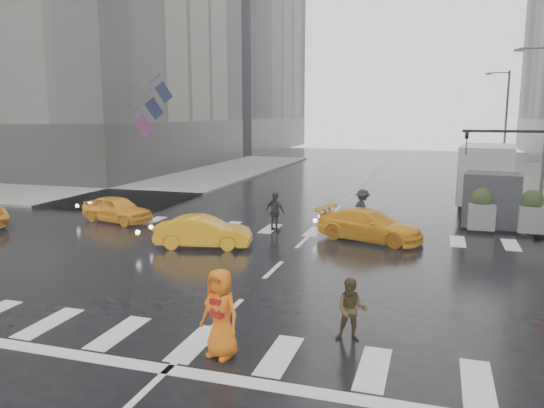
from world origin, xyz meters
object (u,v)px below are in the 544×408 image
(taxi_mid, at_px, (203,232))
(box_truck, at_px, (488,180))
(taxi_front, at_px, (117,209))
(pedestrian_brown, at_px, (351,310))
(pedestrian_orange, at_px, (220,313))
(traffic_signal_pole, at_px, (537,160))

(taxi_mid, height_order, box_truck, box_truck)
(taxi_front, xyz_separation_m, box_truck, (16.93, 6.38, 1.26))
(taxi_front, height_order, box_truck, box_truck)
(taxi_mid, bearing_deg, pedestrian_brown, -147.25)
(pedestrian_brown, height_order, box_truck, box_truck)
(pedestrian_brown, xyz_separation_m, pedestrian_orange, (-2.53, -1.64, 0.24))
(pedestrian_orange, height_order, taxi_mid, pedestrian_orange)
(traffic_signal_pole, bearing_deg, pedestrian_brown, -113.95)
(taxi_front, relative_size, box_truck, 0.55)
(pedestrian_brown, relative_size, box_truck, 0.22)
(box_truck, bearing_deg, pedestrian_brown, -97.24)
(pedestrian_brown, relative_size, taxi_mid, 0.40)
(traffic_signal_pole, xyz_separation_m, pedestrian_brown, (-5.67, -12.77, -2.48))
(taxi_front, bearing_deg, pedestrian_brown, -113.07)
(traffic_signal_pole, height_order, pedestrian_orange, traffic_signal_pole)
(traffic_signal_pole, height_order, box_truck, traffic_signal_pole)
(pedestrian_orange, bearing_deg, pedestrian_brown, 50.34)
(traffic_signal_pole, height_order, taxi_front, traffic_signal_pole)
(traffic_signal_pole, xyz_separation_m, pedestrian_orange, (-8.21, -14.40, -2.24))
(traffic_signal_pole, distance_m, pedestrian_orange, 16.73)
(pedestrian_brown, relative_size, pedestrian_orange, 0.76)
(traffic_signal_pole, bearing_deg, taxi_mid, -154.59)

